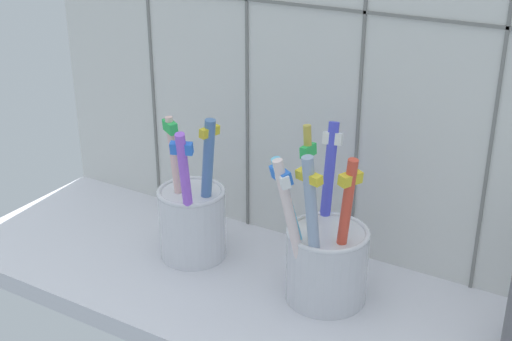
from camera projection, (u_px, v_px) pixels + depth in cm
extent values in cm
cube|color=silver|center=(245.00, 293.00, 69.95)|extent=(64.00, 22.00, 2.00)
cube|color=silver|center=(307.00, 54.00, 70.66)|extent=(64.00, 2.00, 45.00)
cube|color=gray|center=(150.00, 34.00, 78.84)|extent=(0.30, 0.20, 45.00)
cube|color=gray|center=(247.00, 48.00, 72.81)|extent=(0.30, 0.20, 45.00)
cube|color=gray|center=(362.00, 66.00, 66.78)|extent=(0.30, 0.20, 45.00)
cube|color=gray|center=(499.00, 86.00, 60.75)|extent=(0.30, 0.20, 45.00)
cube|color=gray|center=(303.00, 5.00, 67.76)|extent=(64.00, 0.20, 0.30)
cylinder|color=silver|center=(192.00, 224.00, 73.33)|extent=(6.92, 6.92, 7.39)
torus|color=silver|center=(191.00, 191.00, 71.83)|extent=(7.08, 7.08, 0.50)
cylinder|color=#A25BE9|center=(188.00, 200.00, 68.74)|extent=(2.52, 4.49, 15.31)
cube|color=blue|center=(181.00, 148.00, 65.11)|extent=(2.30, 1.64, 1.28)
cylinder|color=beige|center=(178.00, 187.00, 71.41)|extent=(1.63, 2.01, 15.25)
cube|color=green|center=(170.00, 127.00, 68.55)|extent=(2.29, 1.87, 1.16)
cylinder|color=#5078B5|center=(206.00, 190.00, 70.64)|extent=(2.96, 1.64, 15.42)
cube|color=yellow|center=(210.00, 131.00, 67.59)|extent=(1.22, 2.29, 0.97)
cylinder|color=silver|center=(327.00, 265.00, 66.11)|extent=(7.65, 7.65, 7.06)
torus|color=silver|center=(328.00, 232.00, 64.68)|extent=(7.77, 7.77, 0.50)
cylinder|color=#92A6C4|center=(313.00, 236.00, 61.72)|extent=(1.94, 3.36, 15.73)
cube|color=yellow|center=(309.00, 177.00, 58.84)|extent=(2.69, 1.61, 0.91)
cylinder|color=gold|center=(310.00, 208.00, 65.85)|extent=(2.04, 0.90, 16.32)
cube|color=green|center=(308.00, 151.00, 63.76)|extent=(0.92, 1.88, 1.11)
cylinder|color=silver|center=(295.00, 236.00, 62.40)|extent=(3.55, 3.84, 15.16)
cube|color=white|center=(282.00, 179.00, 59.76)|extent=(2.08, 2.00, 1.25)
cylinder|color=#474DE2|center=(326.00, 204.00, 67.74)|extent=(1.96, 4.87, 15.63)
cube|color=white|center=(332.00, 138.00, 66.47)|extent=(1.97, 1.28, 1.28)
cylinder|color=#DF4833|center=(343.00, 235.00, 62.50)|extent=(2.66, 1.86, 15.11)
cube|color=yellow|center=(350.00, 179.00, 59.77)|extent=(1.75, 2.34, 1.08)
cylinder|color=#69C8F1|center=(296.00, 231.00, 63.21)|extent=(3.41, 4.75, 15.17)
cube|color=blue|center=(281.00, 175.00, 60.20)|extent=(2.74, 2.30, 1.37)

